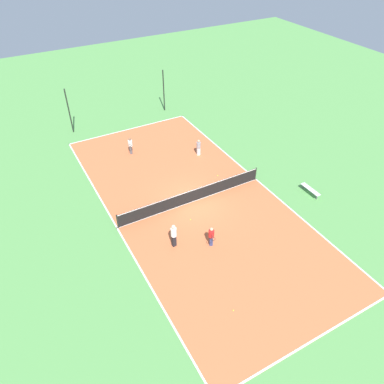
# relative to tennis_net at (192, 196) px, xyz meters

# --- Properties ---
(ground_plane) EXTENTS (80.00, 80.00, 0.00)m
(ground_plane) POSITION_rel_tennis_net_xyz_m (0.00, 0.00, -0.58)
(ground_plane) COLOR #518E47
(court_surface) EXTENTS (11.55, 24.94, 0.02)m
(court_surface) POSITION_rel_tennis_net_xyz_m (0.00, 0.00, -0.57)
(court_surface) COLOR #C66038
(court_surface) RESTS_ON ground_plane
(tennis_net) EXTENTS (11.35, 0.10, 1.10)m
(tennis_net) POSITION_rel_tennis_net_xyz_m (0.00, 0.00, 0.00)
(tennis_net) COLOR black
(tennis_net) RESTS_ON court_surface
(bench) EXTENTS (0.36, 1.73, 0.45)m
(bench) POSITION_rel_tennis_net_xyz_m (8.12, -3.43, -0.19)
(bench) COLOR silver
(bench) RESTS_ON ground_plane
(player_far_white) EXTENTS (0.66, 0.99, 1.53)m
(player_far_white) POSITION_rel_tennis_net_xyz_m (-1.43, 8.23, 0.31)
(player_far_white) COLOR #4C4C51
(player_far_white) RESTS_ON court_surface
(player_baseline_gray) EXTENTS (0.40, 0.40, 1.46)m
(player_baseline_gray) POSITION_rel_tennis_net_xyz_m (3.54, 5.25, 0.26)
(player_baseline_gray) COLOR white
(player_baseline_gray) RESTS_ON court_surface
(player_coach_red) EXTENTS (0.66, 0.99, 1.44)m
(player_coach_red) POSITION_rel_tennis_net_xyz_m (-1.04, -4.35, 0.26)
(player_coach_red) COLOR navy
(player_coach_red) RESTS_ON court_surface
(player_near_white) EXTENTS (0.41, 0.41, 1.75)m
(player_near_white) POSITION_rel_tennis_net_xyz_m (-3.11, -3.29, 0.45)
(player_near_white) COLOR black
(player_near_white) RESTS_ON court_surface
(tennis_ball_left_sideline) EXTENTS (0.07, 0.07, 0.07)m
(tennis_ball_left_sideline) POSITION_rel_tennis_net_xyz_m (-1.05, -1.67, -0.52)
(tennis_ball_left_sideline) COLOR #CCE033
(tennis_ball_left_sideline) RESTS_ON court_surface
(tennis_ball_near_net) EXTENTS (0.07, 0.07, 0.07)m
(tennis_ball_near_net) POSITION_rel_tennis_net_xyz_m (-2.51, -9.07, -0.52)
(tennis_ball_near_net) COLOR #CCE033
(tennis_ball_near_net) RESTS_ON court_surface
(tennis_ball_midcourt) EXTENTS (0.07, 0.07, 0.07)m
(tennis_ball_midcourt) POSITION_rel_tennis_net_xyz_m (-3.05, 0.11, -0.52)
(tennis_ball_midcourt) COLOR #CCE033
(tennis_ball_midcourt) RESTS_ON court_surface
(tennis_ball_far_baseline) EXTENTS (0.07, 0.07, 0.07)m
(tennis_ball_far_baseline) POSITION_rel_tennis_net_xyz_m (3.34, 1.81, -0.52)
(tennis_ball_far_baseline) COLOR #CCE033
(tennis_ball_far_baseline) RESTS_ON court_surface
(fence_post_back_left) EXTENTS (0.12, 0.12, 4.25)m
(fence_post_back_left) POSITION_rel_tennis_net_xyz_m (-4.77, 14.50, 1.54)
(fence_post_back_left) COLOR black
(fence_post_back_left) RESTS_ON ground_plane
(fence_post_back_right) EXTENTS (0.12, 0.12, 4.25)m
(fence_post_back_right) POSITION_rel_tennis_net_xyz_m (4.77, 14.50, 1.54)
(fence_post_back_right) COLOR black
(fence_post_back_right) RESTS_ON ground_plane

